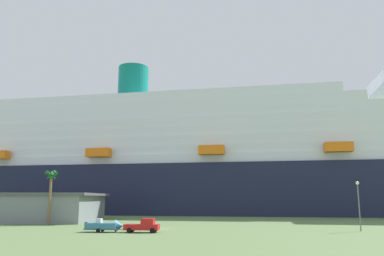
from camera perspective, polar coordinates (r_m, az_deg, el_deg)
The scene contains 6 objects.
ground_plane at distance 102.00m, azimuth -1.87°, elevation -13.44°, with size 600.00×600.00×0.00m, color #567042.
cruise_ship at distance 136.40m, azimuth 3.38°, elevation -5.44°, with size 256.79×59.34×60.31m.
pickup_truck at distance 64.29m, azimuth -7.24°, elevation -14.21°, with size 5.68×2.47×2.20m.
small_boat_on_trailer at distance 66.02m, azimuth -12.60°, elevation -14.01°, with size 7.10×2.37×2.15m.
palm_tree at distance 87.18m, azimuth -20.19°, elevation -7.32°, with size 3.00×2.91×11.28m.
street_lamp at distance 71.69m, azimuth 23.47°, elevation -9.60°, with size 0.56×0.56×8.25m.
Camera 1 is at (10.73, -71.29, 5.39)m, focal length 35.94 mm.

